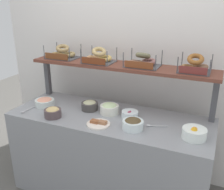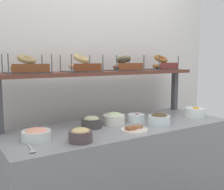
{
  "view_description": "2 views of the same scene",
  "coord_description": "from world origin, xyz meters",
  "px_view_note": "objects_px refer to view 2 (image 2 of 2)",
  "views": [
    {
      "loc": [
        0.89,
        -1.98,
        1.88
      ],
      "look_at": [
        -0.0,
        0.07,
        1.04
      ],
      "focal_mm": 41.57,
      "sensor_mm": 36.0,
      "label": 1
    },
    {
      "loc": [
        -1.19,
        -1.74,
        1.38
      ],
      "look_at": [
        -0.06,
        0.04,
        1.1
      ],
      "focal_mm": 42.59,
      "sensor_mm": 36.0,
      "label": 2
    }
  ],
  "objects_px": {
    "bowl_chocolate_spread": "(159,119)",
    "bowl_scallion_spread": "(114,118)",
    "bowl_fruit_salad": "(195,112)",
    "bagel_basket_sesame": "(81,66)",
    "bagel_basket_poppy": "(123,65)",
    "serving_spoon_near_plate": "(32,150)",
    "serving_spoon_by_edge": "(163,119)",
    "serving_plate_white": "(134,130)",
    "bowl_lox_spread": "(36,134)",
    "bagel_basket_everything": "(27,67)",
    "bowl_beet_salad": "(136,118)",
    "bowl_tuna_salad": "(92,122)",
    "bagel_basket_cinnamon_raisin": "(161,65)",
    "bowl_hummus": "(80,135)"
  },
  "relations": [
    {
      "from": "bagel_basket_poppy",
      "to": "bowl_tuna_salad",
      "type": "bearing_deg",
      "value": -154.44
    },
    {
      "from": "bowl_chocolate_spread",
      "to": "bowl_tuna_salad",
      "type": "relative_size",
      "value": 1.1
    },
    {
      "from": "serving_plate_white",
      "to": "bagel_basket_everything",
      "type": "distance_m",
      "value": 0.93
    },
    {
      "from": "bowl_chocolate_spread",
      "to": "bowl_fruit_salad",
      "type": "distance_m",
      "value": 0.49
    },
    {
      "from": "bowl_fruit_salad",
      "to": "bowl_beet_salad",
      "type": "distance_m",
      "value": 0.6
    },
    {
      "from": "bowl_scallion_spread",
      "to": "bowl_tuna_salad",
      "type": "height_order",
      "value": "bowl_scallion_spread"
    },
    {
      "from": "bowl_tuna_salad",
      "to": "bagel_basket_everything",
      "type": "distance_m",
      "value": 0.64
    },
    {
      "from": "bagel_basket_everything",
      "to": "bagel_basket_sesame",
      "type": "height_order",
      "value": "bagel_basket_sesame"
    },
    {
      "from": "serving_spoon_near_plate",
      "to": "bowl_scallion_spread",
      "type": "bearing_deg",
      "value": 20.54
    },
    {
      "from": "bagel_basket_poppy",
      "to": "serving_spoon_near_plate",
      "type": "bearing_deg",
      "value": -153.45
    },
    {
      "from": "bowl_fruit_salad",
      "to": "bowl_beet_salad",
      "type": "xyz_separation_m",
      "value": [
        -0.58,
        0.14,
        -0.01
      ]
    },
    {
      "from": "bowl_lox_spread",
      "to": "bagel_basket_cinnamon_raisin",
      "type": "relative_size",
      "value": 0.71
    },
    {
      "from": "serving_spoon_near_plate",
      "to": "bagel_basket_sesame",
      "type": "bearing_deg",
      "value": 40.39
    },
    {
      "from": "bowl_scallion_spread",
      "to": "serving_spoon_by_edge",
      "type": "distance_m",
      "value": 0.47
    },
    {
      "from": "bowl_tuna_salad",
      "to": "serving_plate_white",
      "type": "relative_size",
      "value": 0.79
    },
    {
      "from": "bowl_chocolate_spread",
      "to": "serving_spoon_by_edge",
      "type": "xyz_separation_m",
      "value": [
        0.15,
        0.11,
        -0.04
      ]
    },
    {
      "from": "bowl_scallion_spread",
      "to": "bowl_fruit_salad",
      "type": "bearing_deg",
      "value": -11.62
    },
    {
      "from": "serving_plate_white",
      "to": "bagel_basket_cinnamon_raisin",
      "type": "bearing_deg",
      "value": 34.66
    },
    {
      "from": "serving_plate_white",
      "to": "bagel_basket_poppy",
      "type": "relative_size",
      "value": 0.66
    },
    {
      "from": "bowl_lox_spread",
      "to": "serving_plate_white",
      "type": "distance_m",
      "value": 0.71
    },
    {
      "from": "bowl_scallion_spread",
      "to": "serving_plate_white",
      "type": "relative_size",
      "value": 0.87
    },
    {
      "from": "serving_plate_white",
      "to": "bagel_basket_cinnamon_raisin",
      "type": "relative_size",
      "value": 0.75
    },
    {
      "from": "bowl_chocolate_spread",
      "to": "serving_plate_white",
      "type": "bearing_deg",
      "value": -169.84
    },
    {
      "from": "bowl_fruit_salad",
      "to": "serving_spoon_by_edge",
      "type": "height_order",
      "value": "bowl_fruit_salad"
    },
    {
      "from": "bowl_lox_spread",
      "to": "bowl_beet_salad",
      "type": "relative_size",
      "value": 1.29
    },
    {
      "from": "bagel_basket_sesame",
      "to": "bowl_fruit_salad",
      "type": "bearing_deg",
      "value": -19.73
    },
    {
      "from": "serving_spoon_near_plate",
      "to": "serving_spoon_by_edge",
      "type": "distance_m",
      "value": 1.22
    },
    {
      "from": "bowl_beet_salad",
      "to": "bagel_basket_cinnamon_raisin",
      "type": "bearing_deg",
      "value": 25.85
    },
    {
      "from": "bowl_beet_salad",
      "to": "bagel_basket_sesame",
      "type": "relative_size",
      "value": 0.52
    },
    {
      "from": "bowl_scallion_spread",
      "to": "bowl_fruit_salad",
      "type": "distance_m",
      "value": 0.81
    },
    {
      "from": "bowl_chocolate_spread",
      "to": "bowl_fruit_salad",
      "type": "xyz_separation_m",
      "value": [
        0.49,
        0.04,
        -0.0
      ]
    },
    {
      "from": "serving_spoon_by_edge",
      "to": "bagel_basket_sesame",
      "type": "relative_size",
      "value": 0.62
    },
    {
      "from": "bagel_basket_cinnamon_raisin",
      "to": "bagel_basket_sesame",
      "type": "bearing_deg",
      "value": -178.41
    },
    {
      "from": "bagel_basket_everything",
      "to": "bagel_basket_poppy",
      "type": "relative_size",
      "value": 1.02
    },
    {
      "from": "bagel_basket_poppy",
      "to": "bowl_scallion_spread",
      "type": "bearing_deg",
      "value": -138.22
    },
    {
      "from": "bowl_tuna_salad",
      "to": "bagel_basket_poppy",
      "type": "relative_size",
      "value": 0.52
    },
    {
      "from": "bowl_chocolate_spread",
      "to": "bowl_scallion_spread",
      "type": "height_order",
      "value": "bowl_scallion_spread"
    },
    {
      "from": "serving_plate_white",
      "to": "bagel_basket_poppy",
      "type": "xyz_separation_m",
      "value": [
        0.23,
        0.47,
        0.47
      ]
    },
    {
      "from": "serving_plate_white",
      "to": "bagel_basket_cinnamon_raisin",
      "type": "xyz_separation_m",
      "value": [
        0.69,
        0.48,
        0.47
      ]
    },
    {
      "from": "bowl_lox_spread",
      "to": "bagel_basket_everything",
      "type": "relative_size",
      "value": 0.61
    },
    {
      "from": "bowl_beet_salad",
      "to": "serving_spoon_near_plate",
      "type": "height_order",
      "value": "bowl_beet_salad"
    },
    {
      "from": "bowl_chocolate_spread",
      "to": "bowl_scallion_spread",
      "type": "xyz_separation_m",
      "value": [
        -0.31,
        0.21,
        0.0
      ]
    },
    {
      "from": "bowl_hummus",
      "to": "serving_spoon_by_edge",
      "type": "xyz_separation_m",
      "value": [
        0.89,
        0.18,
        -0.04
      ]
    },
    {
      "from": "bowl_scallion_spread",
      "to": "bagel_basket_poppy",
      "type": "bearing_deg",
      "value": 41.78
    },
    {
      "from": "serving_spoon_near_plate",
      "to": "bowl_beet_salad",
      "type": "bearing_deg",
      "value": 15.19
    },
    {
      "from": "bagel_basket_everything",
      "to": "bagel_basket_poppy",
      "type": "bearing_deg",
      "value": -0.36
    },
    {
      "from": "serving_plate_white",
      "to": "bagel_basket_everything",
      "type": "relative_size",
      "value": 0.65
    },
    {
      "from": "bowl_fruit_salad",
      "to": "bagel_basket_sesame",
      "type": "height_order",
      "value": "bagel_basket_sesame"
    },
    {
      "from": "bowl_scallion_spread",
      "to": "serving_spoon_by_edge",
      "type": "height_order",
      "value": "bowl_scallion_spread"
    },
    {
      "from": "serving_plate_white",
      "to": "serving_spoon_near_plate",
      "type": "distance_m",
      "value": 0.77
    }
  ]
}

